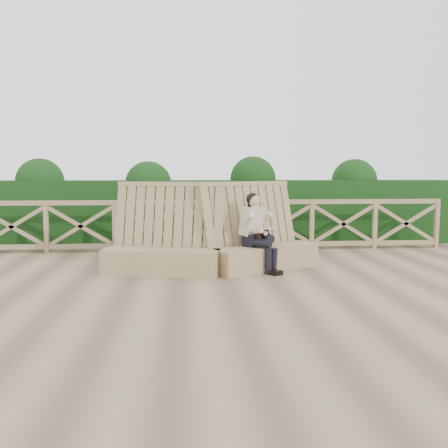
{
  "coord_description": "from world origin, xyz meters",
  "views": [
    {
      "loc": [
        -0.63,
        -7.24,
        1.71
      ],
      "look_at": [
        -0.03,
        0.4,
        0.9
      ],
      "focal_mm": 40.0,
      "sensor_mm": 36.0,
      "label": 1
    }
  ],
  "objects": [
    {
      "name": "guardrail",
      "position": [
        0.0,
        3.5,
        0.55
      ],
      "size": [
        10.1,
        0.09,
        1.1
      ],
      "color": "#998059",
      "rests_on": "ground"
    },
    {
      "name": "ground",
      "position": [
        0.0,
        0.0,
        0.0
      ],
      "size": [
        60.0,
        60.0,
        0.0
      ],
      "primitive_type": "plane",
      "color": "brown",
      "rests_on": "ground"
    },
    {
      "name": "hedge",
      "position": [
        0.0,
        4.7,
        0.75
      ],
      "size": [
        12.0,
        1.2,
        1.5
      ],
      "primitive_type": "cube",
      "color": "black",
      "rests_on": "ground"
    },
    {
      "name": "woman",
      "position": [
        0.59,
        1.19,
        0.72
      ],
      "size": [
        0.71,
        0.83,
        1.35
      ],
      "rotation": [
        0.0,
        0.0,
        0.7
      ],
      "color": "black",
      "rests_on": "ground"
    },
    {
      "name": "bench",
      "position": [
        -0.14,
        1.22,
        0.39
      ],
      "size": [
        3.79,
        1.61,
        1.55
      ],
      "rotation": [
        0.0,
        0.0,
        0.19
      ],
      "color": "#8A744F",
      "rests_on": "ground"
    }
  ]
}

